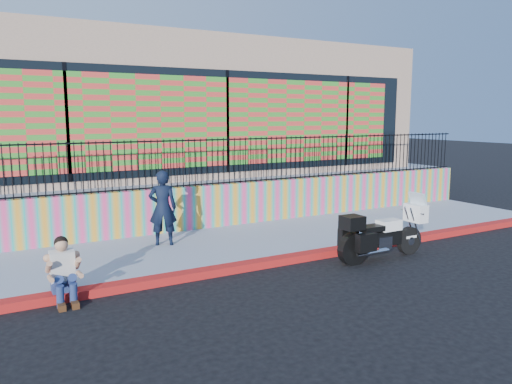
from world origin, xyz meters
TOP-DOWN VIEW (x-y plane):
  - ground at (0.00, 0.00)m, footprint 90.00×90.00m
  - red_curb at (0.00, 0.00)m, footprint 16.00×0.30m
  - sidewalk at (0.00, 1.65)m, footprint 16.00×3.00m
  - mural_wall at (0.00, 3.25)m, footprint 16.00×0.20m
  - metal_fence at (0.00, 3.25)m, footprint 15.80×0.04m
  - elevated_platform at (0.00, 8.35)m, footprint 16.00×10.00m
  - storefront_building at (0.00, 8.13)m, footprint 14.00×8.06m
  - police_motorcycle at (1.21, -0.75)m, footprint 2.19×0.72m
  - police_officer at (-2.59, 2.11)m, footprint 0.72×0.59m
  - seated_man at (-5.02, -0.14)m, footprint 0.54×0.71m

SIDE VIEW (x-z plane):
  - ground at x=0.00m, z-range 0.00..0.00m
  - red_curb at x=0.00m, z-range 0.00..0.15m
  - sidewalk at x=0.00m, z-range 0.00..0.15m
  - seated_man at x=-5.02m, z-range -0.08..0.98m
  - police_motorcycle at x=1.21m, z-range -0.11..1.25m
  - elevated_platform at x=0.00m, z-range 0.00..1.25m
  - mural_wall at x=0.00m, z-range 0.15..1.25m
  - police_officer at x=-2.59m, z-range 0.15..1.83m
  - metal_fence at x=0.00m, z-range 1.25..2.45m
  - storefront_building at x=0.00m, z-range 1.25..5.25m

